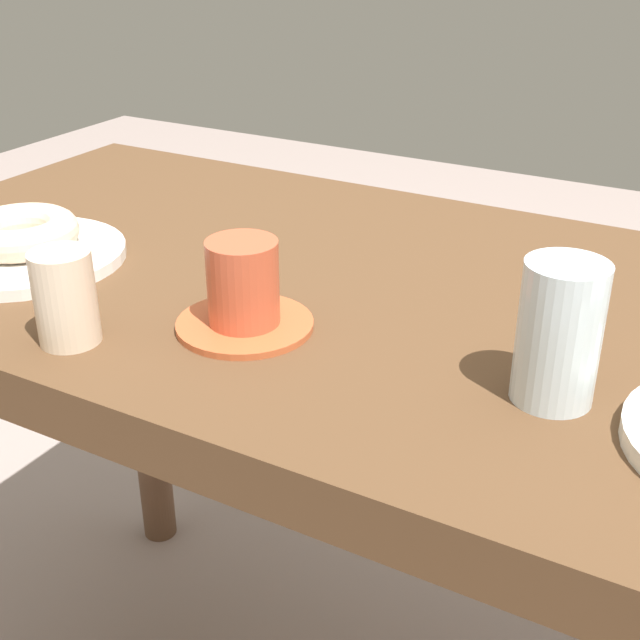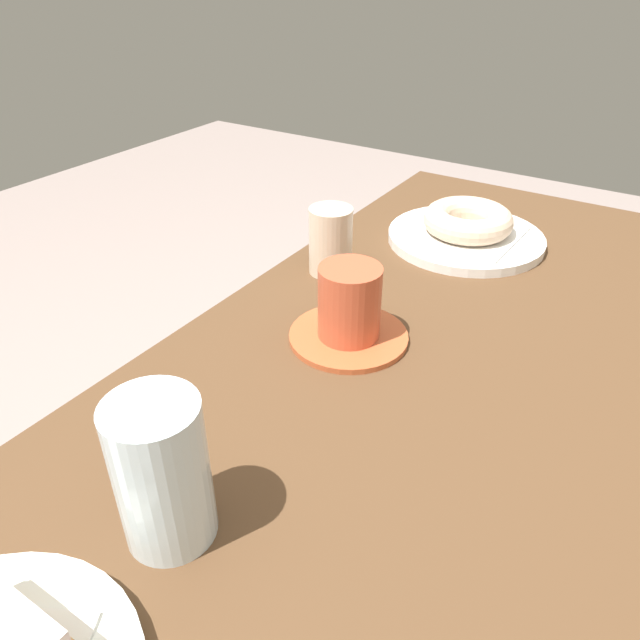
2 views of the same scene
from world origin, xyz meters
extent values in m
cube|color=#523721|center=(0.00, 0.00, 0.74)|extent=(1.19, 0.63, 0.05)
cylinder|color=brown|center=(0.53, 0.26, 0.36)|extent=(0.06, 0.06, 0.71)
cylinder|color=white|center=(0.33, 0.13, 0.78)|extent=(0.23, 0.23, 0.01)
cube|color=white|center=(0.33, 0.13, 0.78)|extent=(0.15, 0.15, 0.00)
torus|color=beige|center=(0.33, 0.13, 0.80)|extent=(0.13, 0.13, 0.04)
cylinder|color=silver|center=(-0.27, 0.13, 0.83)|extent=(0.07, 0.07, 0.12)
cylinder|color=#BF5830|center=(0.02, 0.14, 0.77)|extent=(0.13, 0.13, 0.01)
cylinder|color=#C85334|center=(0.02, 0.14, 0.82)|extent=(0.07, 0.07, 0.08)
cylinder|color=black|center=(0.02, 0.14, 0.85)|extent=(0.06, 0.06, 0.00)
cylinder|color=beige|center=(0.15, 0.25, 0.81)|extent=(0.06, 0.06, 0.09)
camera|label=1|loc=(-0.40, 0.74, 1.14)|focal=47.63mm
camera|label=2|loc=(-0.46, -0.13, 1.14)|focal=33.47mm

